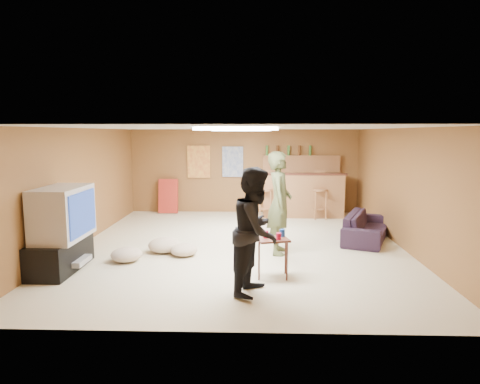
{
  "coord_description": "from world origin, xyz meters",
  "views": [
    {
      "loc": [
        0.26,
        -7.81,
        2.12
      ],
      "look_at": [
        0.0,
        0.2,
        1.0
      ],
      "focal_mm": 32.0,
      "sensor_mm": 36.0,
      "label": 1
    }
  ],
  "objects_px": {
    "person_black": "(256,231)",
    "sofa": "(367,227)",
    "tv_body": "(63,213)",
    "bar_counter": "(303,195)",
    "person_olive": "(279,203)",
    "tray_table": "(273,258)"
  },
  "relations": [
    {
      "from": "bar_counter",
      "to": "person_olive",
      "type": "relative_size",
      "value": 1.11
    },
    {
      "from": "person_black",
      "to": "sofa",
      "type": "relative_size",
      "value": 0.93
    },
    {
      "from": "person_olive",
      "to": "person_black",
      "type": "distance_m",
      "value": 1.93
    },
    {
      "from": "tv_body",
      "to": "sofa",
      "type": "height_order",
      "value": "tv_body"
    },
    {
      "from": "person_olive",
      "to": "sofa",
      "type": "xyz_separation_m",
      "value": [
        1.8,
        1.01,
        -0.63
      ]
    },
    {
      "from": "bar_counter",
      "to": "tv_body",
      "type": "bearing_deg",
      "value": -133.0
    },
    {
      "from": "bar_counter",
      "to": "sofa",
      "type": "relative_size",
      "value": 1.1
    },
    {
      "from": "person_olive",
      "to": "bar_counter",
      "type": "bearing_deg",
      "value": -7.47
    },
    {
      "from": "bar_counter",
      "to": "tray_table",
      "type": "xyz_separation_m",
      "value": [
        -0.96,
        -4.65,
        -0.26
      ]
    },
    {
      "from": "tv_body",
      "to": "bar_counter",
      "type": "relative_size",
      "value": 0.55
    },
    {
      "from": "person_olive",
      "to": "sofa",
      "type": "height_order",
      "value": "person_olive"
    },
    {
      "from": "person_olive",
      "to": "person_black",
      "type": "relative_size",
      "value": 1.07
    },
    {
      "from": "tv_body",
      "to": "person_olive",
      "type": "bearing_deg",
      "value": 17.53
    },
    {
      "from": "person_olive",
      "to": "person_black",
      "type": "bearing_deg",
      "value": 173.15
    },
    {
      "from": "sofa",
      "to": "tray_table",
      "type": "xyz_separation_m",
      "value": [
        -1.96,
        -2.28,
        0.03
      ]
    },
    {
      "from": "sofa",
      "to": "person_olive",
      "type": "bearing_deg",
      "value": 141.37
    },
    {
      "from": "person_black",
      "to": "tray_table",
      "type": "xyz_separation_m",
      "value": [
        0.25,
        0.62,
        -0.55
      ]
    },
    {
      "from": "bar_counter",
      "to": "person_black",
      "type": "xyz_separation_m",
      "value": [
        -1.21,
        -5.27,
        0.29
      ]
    },
    {
      "from": "bar_counter",
      "to": "person_black",
      "type": "height_order",
      "value": "person_black"
    },
    {
      "from": "person_black",
      "to": "sofa",
      "type": "height_order",
      "value": "person_black"
    },
    {
      "from": "sofa",
      "to": "tv_body",
      "type": "bearing_deg",
      "value": 133.88
    },
    {
      "from": "person_olive",
      "to": "sofa",
      "type": "bearing_deg",
      "value": -54.93
    }
  ]
}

